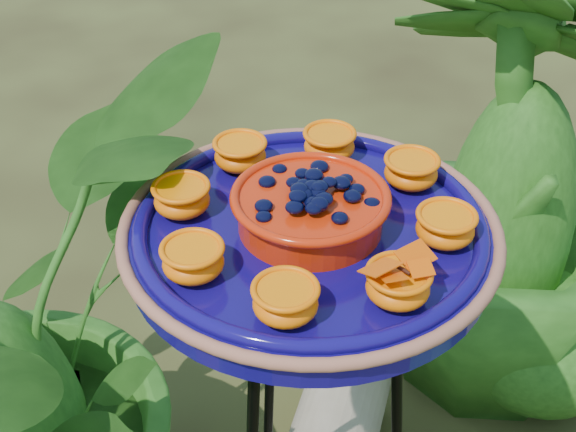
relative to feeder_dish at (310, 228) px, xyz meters
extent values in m
torus|color=black|center=(0.00, 0.00, -0.05)|extent=(0.26, 0.26, 0.02)
cylinder|color=black|center=(0.00, 0.14, -0.48)|extent=(0.02, 0.08, 0.86)
cylinder|color=#0F075A|center=(0.00, 0.00, -0.02)|extent=(0.45, 0.45, 0.04)
torus|color=#985745|center=(0.00, 0.00, 0.00)|extent=(0.46, 0.46, 0.02)
torus|color=#0F075A|center=(0.00, 0.00, 0.00)|extent=(0.42, 0.42, 0.02)
cylinder|color=red|center=(0.00, 0.00, 0.02)|extent=(0.18, 0.18, 0.04)
torus|color=red|center=(0.00, 0.00, 0.05)|extent=(0.19, 0.19, 0.01)
ellipsoid|color=black|center=(0.00, 0.00, 0.05)|extent=(0.15, 0.15, 0.03)
ellipsoid|color=orange|center=(0.16, 0.02, 0.02)|extent=(0.07, 0.07, 0.03)
cylinder|color=orange|center=(0.16, 0.02, 0.04)|extent=(0.06, 0.06, 0.01)
ellipsoid|color=orange|center=(0.09, 0.13, 0.02)|extent=(0.07, 0.07, 0.03)
cylinder|color=orange|center=(0.09, 0.13, 0.04)|extent=(0.06, 0.06, 0.01)
ellipsoid|color=orange|center=(-0.02, 0.16, 0.02)|extent=(0.07, 0.07, 0.03)
cylinder|color=orange|center=(-0.02, 0.16, 0.04)|extent=(0.06, 0.06, 0.01)
ellipsoid|color=orange|center=(-0.13, 0.09, 0.02)|extent=(0.07, 0.07, 0.03)
cylinder|color=orange|center=(-0.13, 0.09, 0.04)|extent=(0.06, 0.06, 0.01)
ellipsoid|color=orange|center=(-0.16, -0.02, 0.02)|extent=(0.07, 0.07, 0.03)
cylinder|color=orange|center=(-0.16, -0.02, 0.04)|extent=(0.06, 0.06, 0.01)
ellipsoid|color=orange|center=(-0.09, -0.13, 0.02)|extent=(0.07, 0.07, 0.03)
cylinder|color=orange|center=(-0.09, -0.13, 0.04)|extent=(0.06, 0.06, 0.01)
ellipsoid|color=orange|center=(0.02, -0.16, 0.02)|extent=(0.07, 0.07, 0.03)
cylinder|color=orange|center=(0.02, -0.16, 0.04)|extent=(0.06, 0.06, 0.01)
ellipsoid|color=orange|center=(0.13, -0.09, 0.02)|extent=(0.07, 0.07, 0.03)
cylinder|color=orange|center=(0.13, -0.09, 0.04)|extent=(0.06, 0.06, 0.01)
cylinder|color=black|center=(0.02, -0.16, 0.05)|extent=(0.01, 0.03, 0.00)
cube|color=#FF6105|center=(0.00, -0.15, 0.05)|extent=(0.04, 0.03, 0.01)
cube|color=#FF6105|center=(0.04, -0.15, 0.05)|extent=(0.04, 0.03, 0.01)
imported|color=#204B14|center=(0.70, 0.38, -0.39)|extent=(0.82, 0.82, 1.04)
camera|label=1|loc=(-0.36, -0.67, 0.58)|focal=50.00mm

